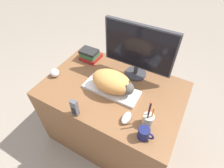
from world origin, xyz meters
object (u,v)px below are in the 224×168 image
at_px(coffee_mug, 144,133).
at_px(baseball, 55,73).
at_px(cat, 113,82).
at_px(book_stack, 90,55).
at_px(pen_cup, 148,119).
at_px(monitor, 138,49).
at_px(computer_mouse, 126,118).
at_px(keyboard, 111,90).
at_px(phone, 75,108).

bearing_deg(coffee_mug, baseball, 169.18).
relative_size(cat, book_stack, 1.97).
distance_m(cat, pen_cup, 0.38).
relative_size(monitor, pen_cup, 2.45).
bearing_deg(monitor, computer_mouse, -73.89).
bearing_deg(coffee_mug, keyboard, 145.89).
height_order(baseball, book_stack, book_stack).
distance_m(monitor, baseball, 0.72).
xyz_separation_m(pen_cup, phone, (-0.47, -0.17, 0.02)).
bearing_deg(pen_cup, monitor, 123.01).
height_order(coffee_mug, pen_cup, pen_cup).
relative_size(baseball, phone, 0.52).
bearing_deg(pen_cup, coffee_mug, -82.57).
bearing_deg(baseball, computer_mouse, -8.06).
distance_m(phone, book_stack, 0.64).
xyz_separation_m(coffee_mug, pen_cup, (-0.01, 0.11, 0.00)).
bearing_deg(computer_mouse, pen_cup, 16.53).
height_order(computer_mouse, phone, phone).
xyz_separation_m(monitor, phone, (-0.20, -0.58, -0.19)).
distance_m(cat, baseball, 0.53).
bearing_deg(coffee_mug, monitor, 118.55).
bearing_deg(coffee_mug, computer_mouse, 156.78).
height_order(keyboard, pen_cup, pen_cup).
relative_size(monitor, computer_mouse, 5.40).
height_order(cat, book_stack, cat).
distance_m(coffee_mug, book_stack, 0.91).
relative_size(monitor, phone, 4.06).
relative_size(keyboard, cat, 1.31).
bearing_deg(keyboard, baseball, -170.60).
bearing_deg(computer_mouse, coffee_mug, -23.22).
distance_m(keyboard, cat, 0.09).
relative_size(keyboard, monitor, 0.79).
relative_size(keyboard, computer_mouse, 4.28).
bearing_deg(cat, phone, -111.32).
xyz_separation_m(baseball, phone, (0.39, -0.23, 0.03)).
bearing_deg(monitor, book_stack, -179.71).
xyz_separation_m(monitor, pen_cup, (0.27, -0.41, -0.21)).
xyz_separation_m(cat, baseball, (-0.52, -0.08, -0.07)).
relative_size(computer_mouse, coffee_mug, 1.01).
bearing_deg(keyboard, coffee_mug, -34.11).
height_order(computer_mouse, pen_cup, pen_cup).
distance_m(cat, coffee_mug, 0.44).
distance_m(computer_mouse, coffee_mug, 0.17).
xyz_separation_m(baseball, book_stack, (0.13, 0.35, 0.01)).
xyz_separation_m(keyboard, coffee_mug, (0.37, -0.25, 0.03)).
xyz_separation_m(computer_mouse, baseball, (-0.72, 0.10, 0.01)).
relative_size(keyboard, phone, 3.22).
relative_size(computer_mouse, pen_cup, 0.45).
bearing_deg(phone, pen_cup, 19.88).
bearing_deg(pen_cup, cat, 157.12).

